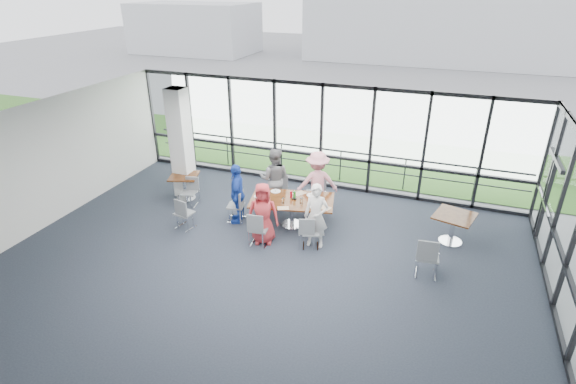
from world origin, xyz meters
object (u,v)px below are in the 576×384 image
(structural_column, at_px, (181,144))
(chair_main_nr, at_px, (311,232))
(chair_main_fr, at_px, (314,193))
(side_table_right, at_px, (454,219))
(diner_near_right, at_px, (316,216))
(side_table_left, at_px, (184,180))
(chair_main_end, at_px, (236,206))
(chair_spare_r, at_px, (428,257))
(diner_far_right, at_px, (317,183))
(chair_spare_la, at_px, (184,213))
(chair_spare_lb, at_px, (189,193))
(diner_near_left, at_px, (263,213))
(chair_main_fl, at_px, (276,192))
(chair_main_nl, at_px, (259,229))
(main_table, at_px, (292,203))
(diner_end, at_px, (237,193))
(diner_far_left, at_px, (274,179))

(structural_column, height_order, chair_main_nr, structural_column)
(structural_column, distance_m, chair_main_fr, 4.08)
(side_table_right, height_order, diner_near_right, diner_near_right)
(side_table_left, height_order, diner_near_right, diner_near_right)
(chair_main_end, xyz_separation_m, chair_spare_r, (4.98, -0.79, 0.04))
(diner_far_right, bearing_deg, chair_spare_la, 8.30)
(side_table_right, distance_m, diner_far_right, 3.60)
(chair_main_nr, height_order, chair_main_fr, chair_main_fr)
(chair_main_end, distance_m, chair_spare_lb, 1.66)
(structural_column, distance_m, chair_main_end, 2.62)
(chair_main_end, bearing_deg, diner_near_left, 44.44)
(chair_main_fl, bearing_deg, chair_spare_lb, -0.21)
(diner_near_left, relative_size, chair_main_nl, 1.81)
(side_table_right, relative_size, diner_near_left, 0.70)
(main_table, relative_size, chair_spare_la, 2.72)
(side_table_left, height_order, chair_main_nl, chair_main_nl)
(chair_main_nl, relative_size, chair_main_fr, 0.94)
(chair_main_fr, height_order, chair_main_end, chair_main_fr)
(structural_column, distance_m, diner_near_right, 4.79)
(main_table, distance_m, diner_far_right, 1.05)
(side_table_left, xyz_separation_m, chair_main_fl, (2.69, 0.47, -0.18))
(diner_near_right, distance_m, chair_spare_lb, 4.08)
(diner_near_left, height_order, chair_main_end, diner_near_left)
(diner_near_left, height_order, chair_spare_r, diner_near_left)
(diner_end, bearing_deg, diner_near_left, 37.55)
(side_table_left, bearing_deg, diner_near_left, -24.37)
(diner_near_right, height_order, chair_spare_la, diner_near_right)
(diner_near_right, xyz_separation_m, chair_main_fr, (-0.61, 1.85, -0.35))
(chair_main_end, relative_size, chair_spare_la, 1.02)
(diner_end, xyz_separation_m, chair_spare_lb, (-1.70, 0.33, -0.41))
(chair_main_nr, xyz_separation_m, chair_main_end, (-2.27, 0.58, 0.03))
(main_table, bearing_deg, chair_main_nl, -122.74)
(diner_far_left, distance_m, chair_spare_r, 4.70)
(diner_end, xyz_separation_m, chair_spare_la, (-1.14, -0.80, -0.39))
(chair_main_nr, bearing_deg, chair_spare_la, 166.80)
(chair_spare_r, bearing_deg, chair_spare_la, 175.04)
(chair_main_fr, bearing_deg, chair_spare_lb, -1.08)
(side_table_right, bearing_deg, chair_spare_la, -165.79)
(diner_end, relative_size, chair_spare_la, 1.91)
(main_table, height_order, side_table_left, same)
(chair_main_fl, bearing_deg, diner_far_left, 43.14)
(chair_spare_lb, bearing_deg, chair_spare_r, 158.17)
(chair_main_nl, xyz_separation_m, chair_main_fl, (-0.35, 2.01, 0.00))
(side_table_right, xyz_separation_m, chair_spare_la, (-6.52, -1.65, -0.21))
(diner_far_left, xyz_separation_m, diner_far_right, (1.19, 0.15, 0.01))
(diner_near_right, relative_size, diner_end, 0.99)
(diner_far_left, bearing_deg, chair_main_fr, -173.99)
(side_table_left, height_order, diner_end, diner_end)
(main_table, height_order, diner_end, diner_end)
(diner_far_right, relative_size, chair_main_fr, 1.94)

